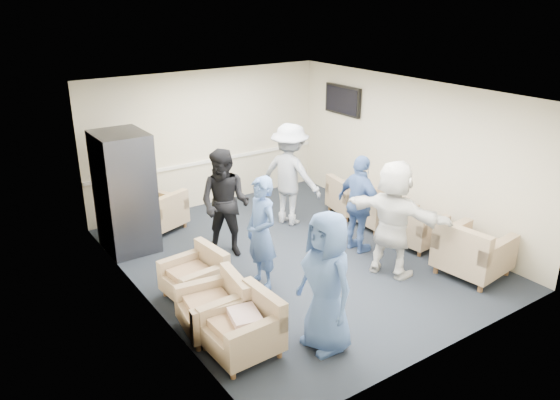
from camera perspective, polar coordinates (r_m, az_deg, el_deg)
floor at (r=9.00m, az=1.64°, el=-6.02°), size 6.00×6.00×0.00m
ceiling at (r=8.14m, az=1.84°, el=11.16°), size 6.00×6.00×0.00m
back_wall at (r=10.94m, az=-7.59°, el=6.33°), size 5.00×0.02×2.70m
front_wall at (r=6.48m, az=17.58°, el=-5.09°), size 5.00×0.02×2.70m
left_wall at (r=7.38m, az=-14.19°, el=-1.49°), size 0.02×6.00×2.70m
right_wall at (r=10.09m, az=13.35°, el=4.68°), size 0.02×6.00×2.70m
chair_rail at (r=11.04m, az=-7.43°, el=4.05°), size 4.98×0.04×0.06m
tv at (r=11.14m, az=6.57°, el=10.32°), size 0.10×1.00×0.58m
armchair_left_near at (r=6.70m, az=-3.63°, el=-13.33°), size 0.82×0.82×0.64m
armchair_left_mid at (r=7.13m, az=-6.63°, el=-11.19°), size 0.87×0.87×0.62m
armchair_left_far at (r=7.89m, az=-8.64°, el=-7.99°), size 0.82×0.82×0.60m
armchair_right_near at (r=8.80m, az=19.34°, el=-5.29°), size 1.03×1.03×0.74m
armchair_right_midnear at (r=9.56m, az=13.94°, el=-2.96°), size 0.83×0.83×0.62m
armchair_right_midfar at (r=10.21m, az=9.95°, el=-1.01°), size 0.83×0.83×0.64m
armchair_right_far at (r=10.69m, az=7.35°, el=0.16°), size 0.91×0.91×0.63m
armchair_corner at (r=10.13m, az=-12.33°, el=-1.39°), size 1.01×1.01×0.63m
vending_machine at (r=9.31m, az=-15.87°, el=0.82°), size 0.81×0.95×2.00m
backpack at (r=7.47m, az=-4.49°, el=-9.85°), size 0.32×0.23×0.53m
pillow at (r=6.60m, az=-3.70°, el=-12.16°), size 0.42×0.50×0.13m
person_front_left at (r=6.52m, az=4.88°, el=-8.55°), size 0.57×0.87×1.77m
person_mid_left at (r=7.83m, az=-1.96°, el=-3.48°), size 0.41×0.62×1.69m
person_back_left at (r=8.81m, az=-5.77°, el=-0.38°), size 1.07×1.10×1.79m
person_back_right at (r=9.98m, az=1.05°, el=2.66°), size 1.13×1.40×1.89m
person_mid_right at (r=9.02m, az=8.34°, el=-0.46°), size 0.43×0.98×1.65m
person_front_right at (r=8.32m, az=11.75°, el=-1.92°), size 1.07×1.77×1.82m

